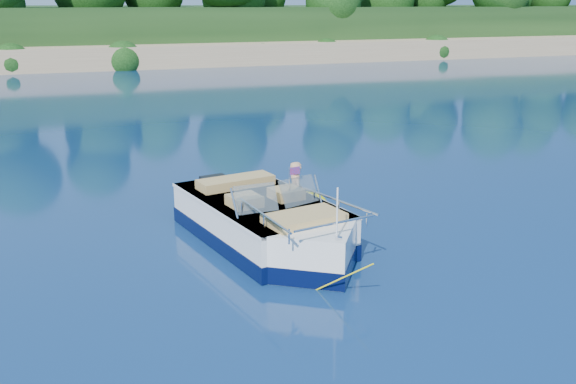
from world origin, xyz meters
name	(u,v)px	position (x,y,z in m)	size (l,w,h in m)	color
ground	(384,240)	(0.00, 0.00, 0.00)	(160.00, 160.00, 0.00)	#0A2548
shoreline	(100,35)	(0.00, 63.77, 0.98)	(170.00, 59.00, 6.00)	tan
motorboat	(269,227)	(-2.13, 0.48, 0.36)	(2.64, 5.49, 1.85)	white
tow_tube	(298,205)	(-0.84, 2.37, 0.09)	(1.53, 1.53, 0.35)	#FFF700
boy	(295,209)	(-0.89, 2.38, 0.00)	(0.52, 0.34, 1.42)	tan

